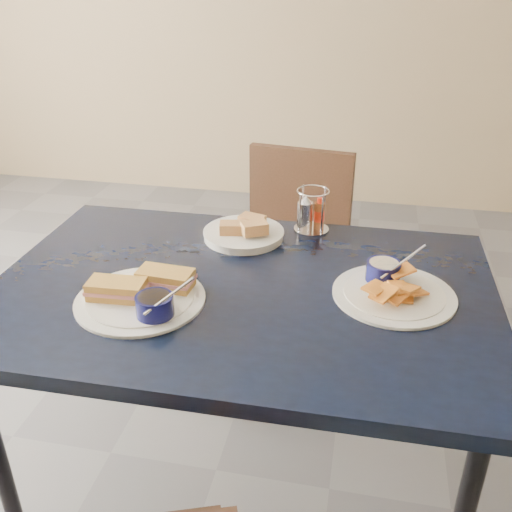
% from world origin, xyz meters
% --- Properties ---
extents(ground, '(6.00, 6.00, 0.00)m').
position_xyz_m(ground, '(0.00, 0.00, 0.00)').
color(ground, '#55555A').
rests_on(ground, ground).
extents(dining_table, '(1.32, 0.88, 0.75)m').
position_xyz_m(dining_table, '(0.11, -0.05, 0.69)').
color(dining_table, black).
rests_on(dining_table, ground).
extents(chair_far, '(0.46, 0.44, 0.87)m').
position_xyz_m(chair_far, '(0.12, 0.71, 0.50)').
color(chair_far, '#311B10').
rests_on(chair_far, ground).
extents(sandwich_plate, '(0.33, 0.32, 0.12)m').
position_xyz_m(sandwich_plate, '(-0.11, -0.17, 0.77)').
color(sandwich_plate, white).
rests_on(sandwich_plate, dining_table).
extents(plantain_plate, '(0.31, 0.31, 0.12)m').
position_xyz_m(plantain_plate, '(0.49, -0.00, 0.77)').
color(plantain_plate, white).
rests_on(plantain_plate, dining_table).
extents(bread_basket, '(0.24, 0.24, 0.07)m').
position_xyz_m(bread_basket, '(0.05, 0.24, 0.77)').
color(bread_basket, white).
rests_on(bread_basket, dining_table).
extents(condiment_caddy, '(0.11, 0.11, 0.14)m').
position_xyz_m(condiment_caddy, '(0.24, 0.34, 0.81)').
color(condiment_caddy, silver).
rests_on(condiment_caddy, dining_table).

